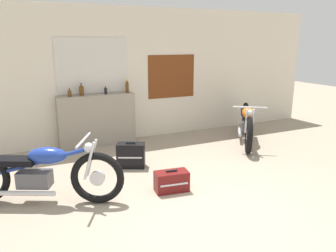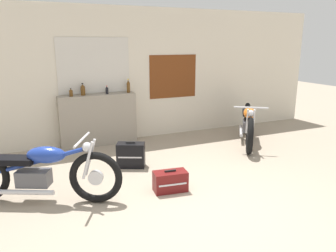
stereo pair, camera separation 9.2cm
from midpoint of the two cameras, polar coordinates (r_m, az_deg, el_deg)
ground_plane at (r=4.14m, az=7.38°, el=-15.86°), size 24.00×24.00×0.00m
wall_back at (r=7.04m, az=-8.20°, el=8.75°), size 10.00×0.07×2.80m
sill_counter at (r=6.88m, az=-11.65°, el=1.05°), size 1.55×0.28×1.05m
bottle_leftmost at (r=6.67m, az=-16.17°, el=5.58°), size 0.07×0.07×0.16m
bottle_left_center at (r=6.74m, az=-14.23°, el=6.11°), size 0.09×0.09×0.24m
bottle_center at (r=6.83m, az=-10.21°, el=6.14°), size 0.06×0.06×0.17m
bottle_right_center at (r=6.94m, az=-6.54°, el=6.84°), size 0.07×0.07×0.29m
motorcycle_blue at (r=4.65m, az=-21.09°, el=-7.43°), size 2.03×1.09×0.89m
motorcycle_orange at (r=7.13m, az=14.17°, el=0.55°), size 1.38×1.88×0.89m
hard_case_black at (r=5.63m, az=-6.00°, el=-5.05°), size 0.52×0.42×0.45m
hard_case_darkred at (r=4.75m, az=0.97°, el=-9.60°), size 0.50×0.30×0.32m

